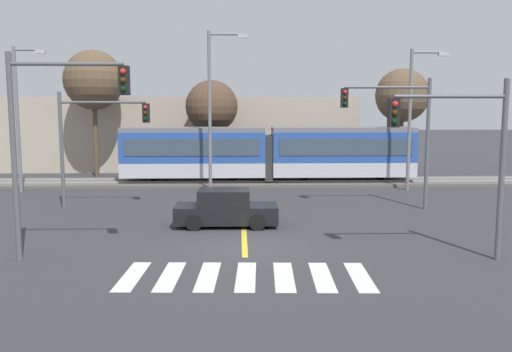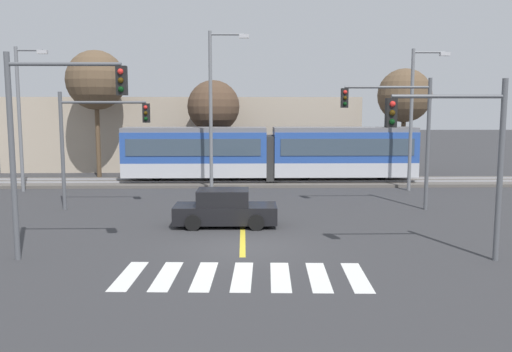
{
  "view_description": "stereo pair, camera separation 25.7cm",
  "coord_description": "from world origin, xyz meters",
  "px_view_note": "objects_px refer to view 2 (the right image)",
  "views": [
    {
      "loc": [
        -0.2,
        -18.49,
        4.85
      ],
      "look_at": [
        0.63,
        7.18,
        1.6
      ],
      "focal_mm": 38.0,
      "sensor_mm": 36.0,
      "label": 1
    },
    {
      "loc": [
        0.06,
        -18.5,
        4.85
      ],
      "look_at": [
        0.63,
        7.18,
        1.6
      ],
      "focal_mm": 38.0,
      "sensor_mm": 36.0,
      "label": 2
    }
  ],
  "objects_px": {
    "light_rail_tram": "(270,152)",
    "street_lamp_centre": "(214,102)",
    "bare_tree_west": "(213,107)",
    "traffic_light_near_right": "(461,143)",
    "traffic_light_near_left": "(49,124)",
    "bare_tree_far_west": "(96,81)",
    "traffic_light_mid_left": "(94,132)",
    "bare_tree_east": "(405,96)",
    "traffic_light_mid_right": "(399,123)",
    "street_lamp_west": "(22,111)",
    "sedan_crossing": "(225,209)",
    "street_lamp_east": "(415,111)"
  },
  "relations": [
    {
      "from": "light_rail_tram",
      "to": "street_lamp_centre",
      "type": "bearing_deg",
      "value": -137.56
    },
    {
      "from": "light_rail_tram",
      "to": "bare_tree_west",
      "type": "height_order",
      "value": "bare_tree_west"
    },
    {
      "from": "traffic_light_near_right",
      "to": "traffic_light_near_left",
      "type": "height_order",
      "value": "traffic_light_near_left"
    },
    {
      "from": "bare_tree_far_west",
      "to": "traffic_light_mid_left",
      "type": "bearing_deg",
      "value": -75.83
    },
    {
      "from": "traffic_light_mid_left",
      "to": "bare_tree_east",
      "type": "distance_m",
      "value": 22.7
    },
    {
      "from": "traffic_light_mid_right",
      "to": "street_lamp_west",
      "type": "relative_size",
      "value": 0.75
    },
    {
      "from": "street_lamp_west",
      "to": "bare_tree_east",
      "type": "bearing_deg",
      "value": 16.66
    },
    {
      "from": "street_lamp_centre",
      "to": "bare_tree_east",
      "type": "height_order",
      "value": "street_lamp_centre"
    },
    {
      "from": "sedan_crossing",
      "to": "traffic_light_mid_right",
      "type": "relative_size",
      "value": 0.68
    },
    {
      "from": "street_lamp_east",
      "to": "bare_tree_east",
      "type": "height_order",
      "value": "street_lamp_east"
    },
    {
      "from": "street_lamp_west",
      "to": "street_lamp_east",
      "type": "relative_size",
      "value": 1.01
    },
    {
      "from": "street_lamp_east",
      "to": "traffic_light_near_left",
      "type": "bearing_deg",
      "value": -138.33
    },
    {
      "from": "traffic_light_near_right",
      "to": "traffic_light_mid_left",
      "type": "distance_m",
      "value": 16.55
    },
    {
      "from": "sedan_crossing",
      "to": "bare_tree_west",
      "type": "height_order",
      "value": "bare_tree_west"
    },
    {
      "from": "traffic_light_near_right",
      "to": "street_lamp_east",
      "type": "distance_m",
      "value": 15.08
    },
    {
      "from": "light_rail_tram",
      "to": "traffic_light_near_left",
      "type": "bearing_deg",
      "value": -114.02
    },
    {
      "from": "street_lamp_west",
      "to": "street_lamp_east",
      "type": "xyz_separation_m",
      "value": [
        22.62,
        -0.11,
        0.0
      ]
    },
    {
      "from": "traffic_light_mid_left",
      "to": "traffic_light_mid_right",
      "type": "relative_size",
      "value": 0.9
    },
    {
      "from": "traffic_light_mid_left",
      "to": "bare_tree_far_west",
      "type": "height_order",
      "value": "bare_tree_far_west"
    },
    {
      "from": "light_rail_tram",
      "to": "street_lamp_east",
      "type": "xyz_separation_m",
      "value": [
        8.28,
        -3.09,
        2.62
      ]
    },
    {
      "from": "light_rail_tram",
      "to": "traffic_light_mid_left",
      "type": "xyz_separation_m",
      "value": [
        -8.73,
        -8.71,
        1.66
      ]
    },
    {
      "from": "traffic_light_near_right",
      "to": "bare_tree_east",
      "type": "relative_size",
      "value": 0.75
    },
    {
      "from": "traffic_light_near_right",
      "to": "traffic_light_mid_right",
      "type": "distance_m",
      "value": 8.73
    },
    {
      "from": "traffic_light_mid_left",
      "to": "bare_tree_east",
      "type": "height_order",
      "value": "bare_tree_east"
    },
    {
      "from": "bare_tree_west",
      "to": "bare_tree_far_west",
      "type": "bearing_deg",
      "value": -177.74
    },
    {
      "from": "traffic_light_near_right",
      "to": "bare_tree_east",
      "type": "bearing_deg",
      "value": 77.93
    },
    {
      "from": "traffic_light_near_left",
      "to": "street_lamp_west",
      "type": "distance_m",
      "value": 15.82
    },
    {
      "from": "street_lamp_west",
      "to": "street_lamp_centre",
      "type": "relative_size",
      "value": 0.9
    },
    {
      "from": "light_rail_tram",
      "to": "sedan_crossing",
      "type": "relative_size",
      "value": 4.39
    },
    {
      "from": "traffic_light_near_left",
      "to": "bare_tree_east",
      "type": "height_order",
      "value": "bare_tree_east"
    },
    {
      "from": "traffic_light_near_right",
      "to": "street_lamp_west",
      "type": "relative_size",
      "value": 0.69
    },
    {
      "from": "traffic_light_mid_left",
      "to": "street_lamp_east",
      "type": "bearing_deg",
      "value": 18.26
    },
    {
      "from": "traffic_light_near_right",
      "to": "light_rail_tram",
      "type": "bearing_deg",
      "value": 105.98
    },
    {
      "from": "street_lamp_centre",
      "to": "bare_tree_far_west",
      "type": "bearing_deg",
      "value": 141.83
    },
    {
      "from": "bare_tree_far_west",
      "to": "street_lamp_west",
      "type": "bearing_deg",
      "value": -110.69
    },
    {
      "from": "traffic_light_near_right",
      "to": "bare_tree_east",
      "type": "distance_m",
      "value": 22.63
    },
    {
      "from": "traffic_light_mid_left",
      "to": "bare_tree_west",
      "type": "distance_m",
      "value": 13.64
    },
    {
      "from": "traffic_light_near_right",
      "to": "street_lamp_west",
      "type": "distance_m",
      "value": 24.46
    },
    {
      "from": "street_lamp_east",
      "to": "traffic_light_near_right",
      "type": "bearing_deg",
      "value": -102.2
    },
    {
      "from": "street_lamp_centre",
      "to": "bare_tree_far_west",
      "type": "height_order",
      "value": "street_lamp_centre"
    },
    {
      "from": "traffic_light_near_right",
      "to": "street_lamp_centre",
      "type": "bearing_deg",
      "value": 119.77
    },
    {
      "from": "traffic_light_near_right",
      "to": "bare_tree_west",
      "type": "bearing_deg",
      "value": 112.2
    },
    {
      "from": "traffic_light_mid_left",
      "to": "street_lamp_west",
      "type": "relative_size",
      "value": 0.68
    },
    {
      "from": "street_lamp_west",
      "to": "bare_tree_east",
      "type": "relative_size",
      "value": 1.09
    },
    {
      "from": "light_rail_tram",
      "to": "bare_tree_far_west",
      "type": "xyz_separation_m",
      "value": [
        -11.85,
        3.63,
        4.65
      ]
    },
    {
      "from": "bare_tree_far_west",
      "to": "traffic_light_near_right",
      "type": "bearing_deg",
      "value": -51.68
    },
    {
      "from": "traffic_light_near_right",
      "to": "traffic_light_mid_left",
      "type": "height_order",
      "value": "traffic_light_near_right"
    },
    {
      "from": "traffic_light_mid_right",
      "to": "bare_tree_west",
      "type": "relative_size",
      "value": 0.92
    },
    {
      "from": "light_rail_tram",
      "to": "traffic_light_mid_right",
      "type": "relative_size",
      "value": 2.97
    },
    {
      "from": "traffic_light_mid_right",
      "to": "street_lamp_centre",
      "type": "distance_m",
      "value": 10.87
    }
  ]
}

